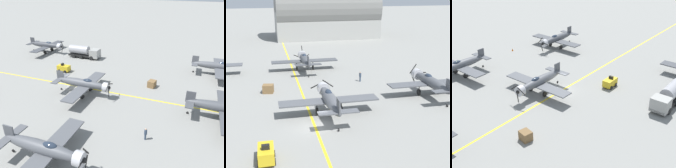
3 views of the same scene
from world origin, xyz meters
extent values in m
plane|color=gray|center=(0.00, 0.00, 0.00)|extent=(400.00, 400.00, 0.00)
cube|color=yellow|center=(0.00, 0.00, 0.00)|extent=(0.30, 160.00, 0.01)
ellipsoid|color=#505358|center=(2.28, 2.64, 2.05)|extent=(1.50, 9.50, 1.42)
cylinder|color=#B7B7BC|center=(2.28, 7.09, 2.05)|extent=(1.58, 0.90, 1.58)
ellipsoid|color=#232D3D|center=(2.28, 3.78, 2.61)|extent=(0.80, 1.70, 0.76)
cube|color=#505358|center=(2.28, 3.40, 1.71)|extent=(12.00, 2.10, 0.16)
cube|color=#505358|center=(2.28, -1.45, 2.20)|extent=(4.40, 1.10, 0.12)
cube|color=#505358|center=(2.28, -1.45, 2.85)|extent=(0.14, 1.30, 1.60)
sphere|color=black|center=(2.28, 7.59, 2.05)|extent=(0.56, 0.56, 0.56)
cube|color=black|center=(2.98, 7.59, 2.57)|extent=(1.50, 0.06, 1.15)
cube|color=black|center=(1.48, 7.59, 2.40)|extent=(1.66, 0.06, 0.83)
cube|color=black|center=(2.37, 7.59, 1.18)|extent=(0.33, 0.06, 1.75)
cylinder|color=black|center=(0.78, 3.40, 1.08)|extent=(0.14, 0.14, 1.26)
cylinder|color=black|center=(0.78, 3.40, 0.45)|extent=(0.22, 0.90, 0.90)
cylinder|color=black|center=(3.78, 3.40, 1.08)|extent=(0.14, 0.14, 1.26)
cylinder|color=black|center=(3.78, 3.40, 0.45)|extent=(0.22, 0.90, 0.90)
cylinder|color=black|center=(2.28, -1.51, 0.18)|extent=(0.12, 0.36, 0.36)
ellipsoid|color=#46484D|center=(2.15, 24.00, 2.05)|extent=(1.50, 9.50, 1.42)
cube|color=#46484D|center=(2.15, 19.91, 2.20)|extent=(4.40, 1.10, 0.12)
cube|color=#46484D|center=(2.15, 19.91, 2.85)|extent=(0.14, 1.30, 1.60)
cylinder|color=black|center=(0.65, 24.76, 0.45)|extent=(0.22, 0.90, 0.90)
cylinder|color=black|center=(2.15, 19.85, 0.18)|extent=(0.12, 0.36, 0.36)
ellipsoid|color=#4E5056|center=(17.54, 6.28, 2.05)|extent=(1.50, 9.50, 1.42)
cylinder|color=#B7B7BC|center=(17.54, 10.73, 2.05)|extent=(1.58, 0.90, 1.58)
ellipsoid|color=#232D3D|center=(17.54, 7.42, 2.61)|extent=(0.80, 1.70, 0.76)
cube|color=#4E5056|center=(17.54, 7.04, 1.71)|extent=(12.00, 2.10, 0.16)
cube|color=#4E5056|center=(17.54, 2.19, 2.20)|extent=(4.40, 1.10, 0.12)
cube|color=#4E5056|center=(17.54, 2.19, 2.85)|extent=(0.14, 1.30, 1.60)
sphere|color=black|center=(17.54, 11.23, 2.05)|extent=(0.56, 0.56, 0.56)
cube|color=black|center=(17.04, 11.23, 2.77)|extent=(1.10, 0.06, 1.53)
cube|color=black|center=(17.15, 11.23, 1.26)|extent=(0.89, 0.06, 1.64)
cube|color=black|center=(18.41, 11.23, 2.11)|extent=(1.76, 0.06, 0.27)
cylinder|color=black|center=(16.04, 7.04, 1.08)|extent=(0.14, 0.14, 1.26)
cylinder|color=black|center=(16.04, 7.04, 0.45)|extent=(0.22, 0.90, 0.90)
cylinder|color=black|center=(19.04, 7.04, 1.08)|extent=(0.14, 0.14, 1.26)
cylinder|color=black|center=(17.54, 2.13, 0.18)|extent=(0.12, 0.36, 0.36)
ellipsoid|color=#4F5257|center=(-14.86, 23.92, 2.05)|extent=(1.50, 9.50, 1.42)
ellipsoid|color=#232D3D|center=(-14.86, 25.06, 2.61)|extent=(0.80, 1.70, 0.76)
cube|color=#4F5257|center=(-14.86, 24.68, 1.71)|extent=(12.00, 2.10, 0.16)
cube|color=#4F5257|center=(-14.86, 19.83, 2.20)|extent=(4.40, 1.10, 0.12)
cube|color=#4F5257|center=(-14.86, 19.83, 2.85)|extent=(0.14, 1.30, 1.60)
cylinder|color=black|center=(-16.36, 24.68, 1.08)|extent=(0.14, 0.14, 1.26)
cylinder|color=black|center=(-16.36, 24.68, 0.45)|extent=(0.22, 0.90, 0.90)
cylinder|color=black|center=(-13.36, 24.68, 1.08)|extent=(0.14, 0.14, 1.26)
cylinder|color=black|center=(-13.36, 24.68, 0.45)|extent=(0.22, 0.90, 0.90)
cylinder|color=black|center=(-14.86, 19.77, 0.18)|extent=(0.12, 0.36, 0.36)
ellipsoid|color=#3F4247|center=(-15.44, -17.97, 2.05)|extent=(1.50, 9.50, 1.42)
cylinder|color=#B7B7BC|center=(-15.44, -13.52, 2.05)|extent=(1.58, 0.90, 1.58)
ellipsoid|color=#232D3D|center=(-15.44, -16.83, 2.61)|extent=(0.80, 1.70, 0.76)
cube|color=#3F4247|center=(-15.44, -17.21, 1.71)|extent=(12.00, 2.10, 0.16)
cube|color=#3F4247|center=(-15.44, -22.06, 2.20)|extent=(4.40, 1.10, 0.12)
cube|color=#3F4247|center=(-15.44, -22.06, 2.85)|extent=(0.14, 1.30, 1.60)
sphere|color=black|center=(-15.44, -13.02, 2.05)|extent=(0.56, 0.56, 0.56)
cube|color=black|center=(-15.89, -13.02, 1.30)|extent=(1.01, 0.06, 1.58)
cube|color=black|center=(-14.57, -13.02, 2.04)|extent=(1.75, 0.06, 0.16)
cube|color=black|center=(-15.87, -13.02, 2.81)|extent=(0.98, 0.06, 1.59)
cylinder|color=black|center=(-16.94, -17.21, 1.08)|extent=(0.14, 0.14, 1.26)
cylinder|color=black|center=(-16.94, -17.21, 0.45)|extent=(0.22, 0.90, 0.90)
cylinder|color=black|center=(-13.94, -17.21, 1.08)|extent=(0.14, 0.14, 1.26)
cylinder|color=black|center=(-13.94, -17.21, 0.45)|extent=(0.22, 0.90, 0.90)
cylinder|color=black|center=(-15.44, -22.12, 0.18)|extent=(0.12, 0.36, 0.36)
cube|color=black|center=(-15.13, -6.16, 0.62)|extent=(2.25, 8.00, 0.40)
cube|color=#999993|center=(-15.13, -3.20, 1.42)|extent=(2.50, 2.08, 2.00)
cylinder|color=#9E9EA3|center=(-15.13, -7.48, 1.93)|extent=(2.10, 4.96, 2.10)
cylinder|color=black|center=(-16.32, -3.68, 0.50)|extent=(0.30, 1.00, 1.00)
cylinder|color=black|center=(-13.95, -3.68, 0.50)|extent=(0.30, 1.00, 1.00)
cylinder|color=black|center=(-16.32, -6.56, 0.50)|extent=(0.30, 1.00, 1.00)
cylinder|color=black|center=(-13.95, -6.56, 0.50)|extent=(0.30, 1.00, 1.00)
cylinder|color=black|center=(-16.32, -8.64, 0.50)|extent=(0.30, 1.00, 1.00)
cylinder|color=black|center=(-13.95, -8.64, 0.50)|extent=(0.30, 1.00, 1.00)
cube|color=gold|center=(-5.34, -5.88, 0.80)|extent=(1.40, 2.60, 1.10)
cube|color=black|center=(-5.34, -6.14, 1.57)|extent=(0.70, 0.36, 0.44)
cylinder|color=black|center=(-6.03, -5.16, 0.30)|extent=(0.20, 0.60, 0.60)
cylinder|color=black|center=(-4.65, -5.16, 0.30)|extent=(0.20, 0.60, 0.60)
cylinder|color=black|center=(-6.03, -6.59, 0.30)|extent=(0.20, 0.60, 0.60)
cylinder|color=black|center=(-4.65, -6.59, 0.30)|extent=(0.20, 0.60, 0.60)
cylinder|color=#334256|center=(9.95, 15.48, 0.38)|extent=(0.24, 0.24, 0.77)
cylinder|color=#334256|center=(9.95, 15.48, 1.09)|extent=(0.35, 0.35, 0.64)
sphere|color=tan|center=(9.95, 15.48, 1.51)|extent=(0.21, 0.21, 0.21)
cube|color=brown|center=(-4.75, 13.12, 0.62)|extent=(1.69, 1.50, 1.23)
camera|label=1|loc=(31.11, 19.46, 17.56)|focal=35.00mm
camera|label=2|loc=(-4.80, -30.99, 14.87)|focal=50.00mm
camera|label=3|loc=(-28.08, 34.74, 23.62)|focal=50.00mm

